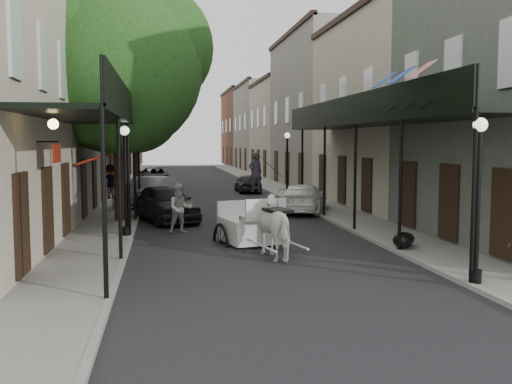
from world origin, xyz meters
name	(u,v)px	position (x,y,z in m)	size (l,w,h in m)	color
ground	(279,274)	(0.00, 0.00, 0.00)	(140.00, 140.00, 0.00)	gray
road	(212,198)	(0.00, 20.00, 0.01)	(8.00, 90.00, 0.01)	black
sidewalk_left	(126,198)	(-5.00, 20.00, 0.06)	(2.20, 90.00, 0.12)	gray
sidewalk_right	(294,195)	(5.00, 20.00, 0.06)	(2.20, 90.00, 0.12)	gray
building_row_left	(84,115)	(-8.60, 30.00, 5.25)	(5.00, 80.00, 10.50)	beige
building_row_right	(311,117)	(8.60, 30.00, 5.25)	(5.00, 80.00, 10.50)	gray
gallery_left	(106,120)	(-4.79, 6.98, 4.05)	(2.20, 18.05, 4.88)	black
gallery_right	(367,122)	(4.79, 6.98, 4.05)	(2.20, 18.05, 4.88)	black
tree_near	(128,63)	(-4.20, 10.18, 6.49)	(7.31, 6.80, 9.63)	#382619
tree_far	(141,103)	(-4.25, 24.18, 5.84)	(6.45, 6.00, 8.61)	#382619
lamppost_right_near	(478,198)	(4.10, -2.00, 2.05)	(0.32, 0.32, 3.71)	black
lamppost_left	(126,179)	(-4.10, 6.00, 2.05)	(0.32, 0.32, 3.71)	black
lamppost_right_far	(287,164)	(4.10, 18.00, 2.05)	(0.32, 0.32, 3.71)	black
horse	(279,227)	(0.40, 2.05, 0.89)	(0.96, 2.11, 1.78)	white
carriage	(244,207)	(-0.23, 4.75, 1.16)	(2.18, 2.89, 2.98)	black
pedestrian_walking	(180,209)	(-2.26, 6.90, 0.89)	(0.87, 0.68, 1.79)	#ADACA3
pedestrian_sidewalk_left	(111,181)	(-5.80, 19.25, 1.08)	(1.24, 0.71, 1.92)	gray
car_left_near	(166,203)	(-2.77, 10.08, 0.77)	(1.82, 4.54, 1.55)	black
car_left_mid	(149,192)	(-3.60, 15.34, 0.77)	(1.63, 4.68, 1.54)	#A9AAAF
car_left_far	(154,177)	(-3.60, 30.15, 0.69)	(2.29, 4.97, 1.38)	black
car_right_near	(303,198)	(3.60, 12.13, 0.67)	(1.87, 4.61, 1.34)	white
car_right_far	(248,183)	(2.60, 23.08, 0.61)	(1.45, 3.60, 1.23)	black
trash_bags	(404,240)	(4.32, 2.38, 0.35)	(0.85, 1.00, 0.50)	black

